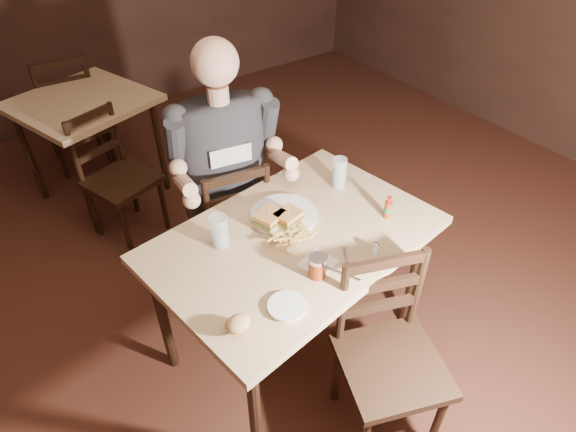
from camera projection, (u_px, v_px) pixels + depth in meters
room_shell at (341, 136)px, 1.57m from camera, size 7.00×7.00×7.00m
main_table at (294, 248)px, 2.19m from camera, size 1.36×1.01×0.77m
bg_table at (84, 112)px, 3.26m from camera, size 1.00×1.00×0.77m
chair_far at (230, 220)px, 2.75m from camera, size 0.47×0.50×0.87m
chair_near at (392, 366)px, 1.99m from camera, size 0.55×0.57×0.90m
bg_chair_far at (69, 110)px, 3.74m from camera, size 0.46×0.50×0.93m
bg_chair_near at (122, 180)px, 3.07m from camera, size 0.51×0.53×0.85m
diner at (225, 144)px, 2.38m from camera, size 0.66×0.56×1.02m
dinner_plate at (284, 216)px, 2.23m from camera, size 0.34×0.34×0.02m
sandwich_left at (269, 214)px, 2.14m from camera, size 0.15×0.14×0.10m
sandwich_right at (288, 214)px, 2.15m from camera, size 0.13×0.12×0.10m
fries_pile at (291, 235)px, 2.09m from camera, size 0.25×0.20×0.04m
ketchup_dollop at (281, 221)px, 2.18m from camera, size 0.05×0.05×0.01m
glass_left at (219, 231)px, 2.05m from camera, size 0.09×0.09×0.15m
glass_right at (339, 173)px, 2.38m from camera, size 0.08×0.08×0.16m
hot_sauce at (388, 207)px, 2.20m from camera, size 0.04×0.04×0.11m
salt_shaker at (375, 249)px, 2.03m from camera, size 0.03×0.03×0.05m
syrup_dispenser at (317, 266)px, 1.92m from camera, size 0.09×0.09×0.10m
napkin at (318, 263)px, 2.00m from camera, size 0.17×0.16×0.00m
knife at (339, 272)px, 1.96m from camera, size 0.09×0.18×0.00m
fork at (346, 259)px, 2.02m from camera, size 0.09×0.13×0.00m
side_plate at (287, 307)px, 1.81m from camera, size 0.16×0.16×0.01m
bread_roll at (238, 324)px, 1.71m from camera, size 0.11×0.09×0.06m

